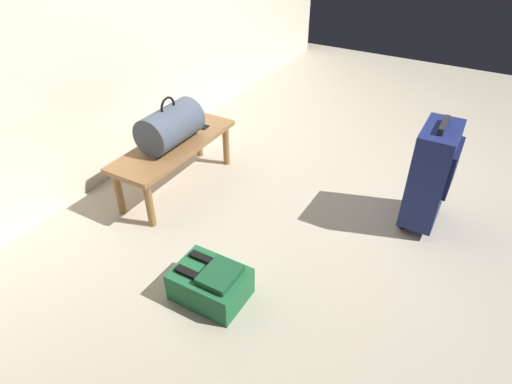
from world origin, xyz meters
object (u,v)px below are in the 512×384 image
at_px(cell_phone, 199,126).
at_px(suitcase_upright_navy, 431,174).
at_px(bench, 175,149).
at_px(duffel_bag_slate, 170,126).
at_px(backpack_green, 211,283).

height_order(cell_phone, suitcase_upright_navy, suitcase_upright_navy).
relative_size(bench, duffel_bag_slate, 2.27).
bearing_deg(duffel_bag_slate, bench, -0.00).
bearing_deg(suitcase_upright_navy, cell_phone, 96.05).
distance_m(suitcase_upright_navy, backpack_green, 1.48).
relative_size(duffel_bag_slate, backpack_green, 1.16).
bearing_deg(suitcase_upright_navy, bench, 105.84).
height_order(suitcase_upright_navy, backpack_green, suitcase_upright_navy).
distance_m(cell_phone, suitcase_upright_navy, 1.63).
height_order(cell_phone, backpack_green, cell_phone).
bearing_deg(bench, suitcase_upright_navy, -74.16).
distance_m(bench, cell_phone, 0.29).
xyz_separation_m(duffel_bag_slate, suitcase_upright_navy, (0.48, -1.62, -0.13)).
bearing_deg(cell_phone, suitcase_upright_navy, -83.95).
distance_m(duffel_bag_slate, backpack_green, 1.16).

